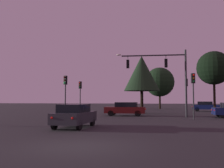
# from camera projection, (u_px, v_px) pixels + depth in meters

# --- Properties ---
(ground_plane) EXTENTS (168.00, 168.00, 0.00)m
(ground_plane) POSITION_uv_depth(u_px,v_px,m) (133.00, 113.00, 33.89)
(ground_plane) COLOR #262326
(ground_plane) RESTS_ON ground
(traffic_signal_mast_arm) EXTENTS (7.33, 0.55, 6.99)m
(traffic_signal_mast_arm) POSITION_uv_depth(u_px,v_px,m) (165.00, 70.00, 26.44)
(traffic_signal_mast_arm) COLOR #232326
(traffic_signal_mast_arm) RESTS_ON ground
(traffic_light_corner_left) EXTENTS (0.37, 0.39, 4.19)m
(traffic_light_corner_left) POSITION_uv_depth(u_px,v_px,m) (193.00, 87.00, 22.82)
(traffic_light_corner_left) COLOR #232326
(traffic_light_corner_left) RESTS_ON ground
(traffic_light_corner_right) EXTENTS (0.35, 0.38, 4.08)m
(traffic_light_corner_right) POSITION_uv_depth(u_px,v_px,m) (80.00, 91.00, 31.47)
(traffic_light_corner_right) COLOR #232326
(traffic_light_corner_right) RESTS_ON ground
(traffic_light_median) EXTENTS (0.37, 0.39, 4.20)m
(traffic_light_median) POSITION_uv_depth(u_px,v_px,m) (65.00, 88.00, 25.17)
(traffic_light_median) COLOR #232326
(traffic_light_median) RESTS_ON ground
(traffic_light_far_side) EXTENTS (0.36, 0.38, 4.33)m
(traffic_light_far_side) POSITION_uv_depth(u_px,v_px,m) (186.00, 89.00, 30.51)
(traffic_light_far_side) COLOR #232326
(traffic_light_far_side) RESTS_ON ground
(car_nearside_lane) EXTENTS (2.01, 4.11, 1.52)m
(car_nearside_lane) POSITION_uv_depth(u_px,v_px,m) (75.00, 115.00, 16.37)
(car_nearside_lane) COLOR #232328
(car_nearside_lane) RESTS_ON ground
(car_crossing_left) EXTENTS (4.54, 1.84, 1.52)m
(car_crossing_left) POSITION_uv_depth(u_px,v_px,m) (125.00, 109.00, 28.28)
(car_crossing_left) COLOR #4C0F0F
(car_crossing_left) RESTS_ON ground
(car_far_lane) EXTENTS (4.27, 2.34, 1.52)m
(car_far_lane) POSITION_uv_depth(u_px,v_px,m) (206.00, 106.00, 39.44)
(car_far_lane) COLOR #0F1947
(car_far_lane) RESTS_ON ground
(tree_behind_sign) EXTENTS (5.77, 5.77, 8.16)m
(tree_behind_sign) POSITION_uv_depth(u_px,v_px,m) (160.00, 82.00, 49.94)
(tree_behind_sign) COLOR black
(tree_behind_sign) RESTS_ON ground
(tree_left_far) EXTENTS (4.18, 4.18, 7.84)m
(tree_left_far) POSITION_uv_depth(u_px,v_px,m) (214.00, 68.00, 31.45)
(tree_left_far) COLOR black
(tree_left_far) RESTS_ON ground
(tree_center_horizon) EXTENTS (4.71, 4.71, 7.62)m
(tree_center_horizon) POSITION_uv_depth(u_px,v_px,m) (142.00, 73.00, 33.48)
(tree_center_horizon) COLOR black
(tree_center_horizon) RESTS_ON ground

